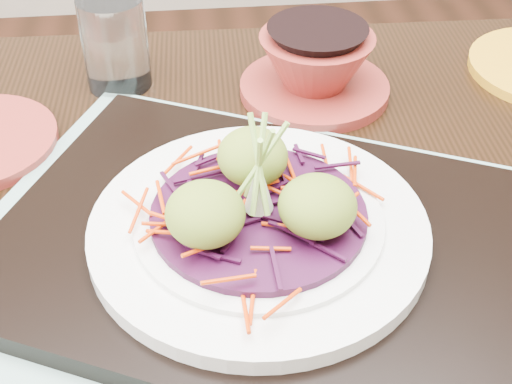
{
  "coord_description": "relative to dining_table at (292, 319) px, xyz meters",
  "views": [
    {
      "loc": [
        -0.06,
        -0.5,
        1.16
      ],
      "look_at": [
        -0.02,
        -0.06,
        0.8
      ],
      "focal_mm": 50.0,
      "sensor_mm": 36.0,
      "label": 1
    }
  ],
  "objects": [
    {
      "name": "carrot_julienne",
      "position": [
        -0.03,
        -0.01,
        0.15
      ],
      "size": [
        0.21,
        0.21,
        0.01
      ],
      "primitive_type": null,
      "color": "#C53003",
      "rests_on": "cabbage_bed"
    },
    {
      "name": "guacamole_scoops",
      "position": [
        -0.03,
        -0.01,
        0.17
      ],
      "size": [
        0.15,
        0.13,
        0.05
      ],
      "color": "olive",
      "rests_on": "cabbage_bed"
    },
    {
      "name": "scallion_garnish",
      "position": [
        -0.03,
        -0.01,
        0.19
      ],
      "size": [
        0.06,
        0.06,
        0.09
      ],
      "primitive_type": null,
      "color": "#84B247",
      "rests_on": "cabbage_bed"
    },
    {
      "name": "white_plate",
      "position": [
        -0.03,
        -0.01,
        0.13
      ],
      "size": [
        0.27,
        0.27,
        0.02
      ],
      "color": "silver",
      "rests_on": "serving_tray"
    },
    {
      "name": "cabbage_bed",
      "position": [
        -0.03,
        -0.01,
        0.14
      ],
      "size": [
        0.17,
        0.17,
        0.01
      ],
      "primitive_type": "cylinder",
      "color": "#370B2D",
      "rests_on": "white_plate"
    },
    {
      "name": "serving_tray",
      "position": [
        -0.03,
        -0.01,
        0.11
      ],
      "size": [
        0.51,
        0.46,
        0.02
      ],
      "primitive_type": "cube",
      "rotation": [
        0.0,
        0.0,
        -0.44
      ],
      "color": "black",
      "rests_on": "placemat"
    },
    {
      "name": "water_glass",
      "position": [
        -0.16,
        0.28,
        0.15
      ],
      "size": [
        0.08,
        0.08,
        0.1
      ],
      "primitive_type": "cylinder",
      "rotation": [
        0.0,
        0.0,
        0.09
      ],
      "color": "white",
      "rests_on": "dining_table"
    },
    {
      "name": "placemat",
      "position": [
        -0.03,
        -0.01,
        0.1
      ],
      "size": [
        0.59,
        0.54,
        0.0
      ],
      "primitive_type": "cube",
      "rotation": [
        0.0,
        0.0,
        -0.44
      ],
      "color": "gray",
      "rests_on": "dining_table"
    },
    {
      "name": "terracotta_bowl_set",
      "position": [
        0.06,
        0.23,
        0.13
      ],
      "size": [
        0.17,
        0.17,
        0.07
      ],
      "rotation": [
        0.0,
        0.0,
        -0.05
      ],
      "color": "maroon",
      "rests_on": "dining_table"
    },
    {
      "name": "dining_table",
      "position": [
        0.0,
        0.0,
        0.0
      ],
      "size": [
        1.21,
        0.82,
        0.75
      ],
      "rotation": [
        0.0,
        0.0,
        -0.02
      ],
      "color": "black",
      "rests_on": "ground"
    }
  ]
}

